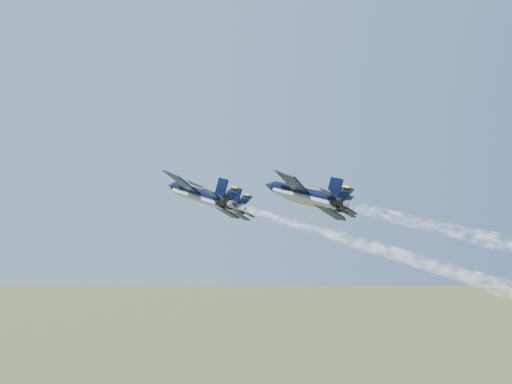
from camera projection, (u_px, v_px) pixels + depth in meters
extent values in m
cylinder|color=black|center=(216.00, 200.00, 97.69)|extent=(7.92, 13.60, 2.42)
cone|color=black|center=(190.00, 202.00, 104.08)|extent=(3.32, 3.47, 2.42)
ellipsoid|color=black|center=(206.00, 198.00, 100.64)|extent=(2.23, 2.82, 1.25)
cube|color=gray|center=(215.00, 204.00, 97.44)|extent=(6.58, 11.97, 1.18)
cube|color=black|center=(204.00, 189.00, 95.18)|extent=(6.21, 6.08, 3.15)
cube|color=#FBA60D|center=(198.00, 190.00, 96.59)|extent=(4.10, 3.79, 3.10)
cube|color=black|center=(233.00, 211.00, 98.83)|extent=(5.70, 3.92, 3.15)
cube|color=#FBA60D|center=(228.00, 211.00, 100.24)|extent=(5.23, 0.95, 3.10)
cube|color=black|center=(231.00, 191.00, 91.46)|extent=(2.89, 2.91, 1.47)
cube|color=black|center=(249.00, 206.00, 93.72)|extent=(2.50, 1.77, 1.47)
cube|color=black|center=(237.00, 188.00, 93.24)|extent=(1.60, 2.38, 2.69)
cube|color=black|center=(244.00, 194.00, 94.15)|extent=(2.88, 2.97, 1.95)
cylinder|color=black|center=(240.00, 197.00, 91.74)|extent=(1.94, 1.79, 1.57)
cylinder|color=black|center=(244.00, 200.00, 92.23)|extent=(1.94, 1.79, 1.57)
cylinder|color=black|center=(199.00, 194.00, 81.68)|extent=(7.92, 13.60, 2.42)
cone|color=black|center=(169.00, 197.00, 88.07)|extent=(3.32, 3.47, 2.42)
ellipsoid|color=black|center=(187.00, 192.00, 84.63)|extent=(2.23, 2.82, 1.25)
cube|color=gray|center=(197.00, 198.00, 81.42)|extent=(6.58, 11.97, 1.18)
cube|color=black|center=(183.00, 181.00, 79.16)|extent=(6.21, 6.08, 3.15)
cube|color=#FBA60D|center=(177.00, 181.00, 80.57)|extent=(4.10, 3.79, 3.10)
cube|color=black|center=(219.00, 207.00, 82.82)|extent=(5.70, 3.92, 3.15)
cube|color=#FBA60D|center=(213.00, 207.00, 84.23)|extent=(5.23, 0.95, 3.10)
cube|color=black|center=(214.00, 183.00, 75.44)|extent=(2.89, 2.91, 1.47)
cube|color=black|center=(237.00, 200.00, 77.70)|extent=(2.50, 1.77, 1.47)
cube|color=black|center=(223.00, 179.00, 77.22)|extent=(1.60, 2.38, 2.69)
cube|color=black|center=(232.00, 186.00, 78.14)|extent=(2.88, 2.97, 1.95)
cylinder|color=black|center=(227.00, 190.00, 75.73)|extent=(1.94, 1.79, 1.57)
cylinder|color=black|center=(231.00, 194.00, 76.21)|extent=(1.94, 1.79, 1.57)
cylinder|color=black|center=(313.00, 200.00, 97.54)|extent=(7.92, 13.60, 2.42)
cone|color=black|center=(281.00, 202.00, 103.93)|extent=(3.32, 3.47, 2.42)
ellipsoid|color=black|center=(300.00, 198.00, 100.50)|extent=(2.23, 2.82, 1.25)
cube|color=gray|center=(312.00, 204.00, 97.29)|extent=(6.58, 11.97, 1.18)
cube|color=black|center=(303.00, 189.00, 95.03)|extent=(6.21, 6.08, 3.15)
cube|color=#FBA60D|center=(296.00, 189.00, 96.44)|extent=(4.10, 3.79, 3.10)
cube|color=black|center=(329.00, 211.00, 98.69)|extent=(5.70, 3.92, 3.15)
cube|color=#FBA60D|center=(322.00, 211.00, 100.10)|extent=(5.23, 0.95, 3.10)
cube|color=black|center=(334.00, 191.00, 91.31)|extent=(2.89, 2.91, 1.47)
cube|color=black|center=(350.00, 205.00, 93.57)|extent=(2.50, 1.77, 1.47)
cube|color=black|center=(338.00, 188.00, 93.09)|extent=(1.60, 2.38, 2.69)
cube|color=black|center=(345.00, 194.00, 94.00)|extent=(2.88, 2.97, 1.95)
cylinder|color=black|center=(343.00, 197.00, 91.59)|extent=(1.94, 1.79, 1.57)
cylinder|color=black|center=(347.00, 200.00, 92.08)|extent=(1.94, 1.79, 1.57)
cylinder|color=black|center=(305.00, 194.00, 80.89)|extent=(7.92, 13.60, 2.42)
cone|color=black|center=(267.00, 197.00, 87.28)|extent=(3.32, 3.47, 2.42)
ellipsoid|color=black|center=(290.00, 192.00, 83.85)|extent=(2.23, 2.82, 1.25)
cube|color=gray|center=(303.00, 198.00, 80.64)|extent=(6.58, 11.97, 1.18)
cube|color=black|center=(293.00, 181.00, 78.38)|extent=(6.21, 6.08, 3.15)
cube|color=#FBA60D|center=(285.00, 181.00, 79.79)|extent=(4.10, 3.79, 3.10)
cube|color=black|center=(324.00, 207.00, 82.04)|extent=(5.70, 3.92, 3.15)
cube|color=#FBA60D|center=(316.00, 207.00, 83.45)|extent=(5.23, 0.95, 3.10)
cube|color=black|center=(330.00, 182.00, 74.66)|extent=(2.89, 2.91, 1.47)
cube|color=black|center=(349.00, 200.00, 76.92)|extent=(2.50, 1.77, 1.47)
cube|color=black|center=(335.00, 179.00, 76.44)|extent=(1.60, 2.38, 2.69)
cube|color=black|center=(343.00, 186.00, 77.35)|extent=(2.88, 2.97, 1.95)
cylinder|color=black|center=(342.00, 190.00, 74.94)|extent=(1.94, 1.79, 1.57)
cylinder|color=black|center=(346.00, 194.00, 75.43)|extent=(1.94, 1.79, 1.57)
cylinder|color=white|center=(287.00, 195.00, 83.90)|extent=(10.23, 20.49, 1.28)
cylinder|color=white|center=(403.00, 187.00, 67.92)|extent=(10.67, 20.69, 1.76)
cylinder|color=white|center=(282.00, 187.00, 67.88)|extent=(10.23, 20.49, 1.28)
cylinder|color=white|center=(433.00, 173.00, 51.91)|extent=(10.67, 20.69, 1.76)
cylinder|color=white|center=(399.00, 195.00, 83.75)|extent=(10.23, 20.49, 1.28)
cylinder|color=white|center=(411.00, 186.00, 67.10)|extent=(10.23, 20.49, 1.28)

